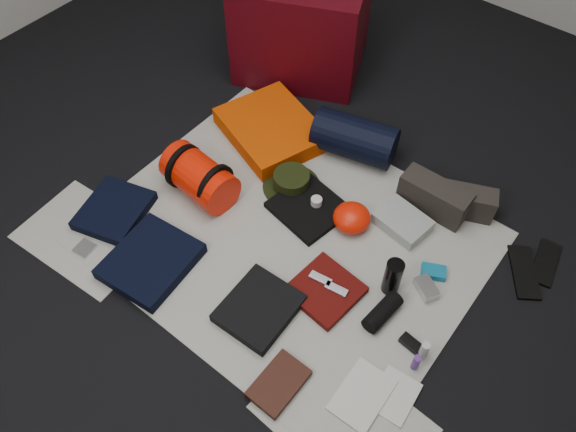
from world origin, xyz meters
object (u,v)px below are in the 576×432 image
Objects in this scene: sleeping_pad at (271,129)px; water_bottle at (393,277)px; navy_duffel at (355,138)px; paperback_book at (279,383)px; stuff_sack at (200,177)px; compact_camera at (426,288)px; red_cabinet at (302,22)px.

water_bottle is (0.95, -0.39, 0.05)m from sleeping_pad.
navy_duffel is 1.24m from paperback_book.
navy_duffel is at bearing 21.45° from sleeping_pad.
water_bottle is 0.62m from paperback_book.
sleeping_pad is 1.31m from paperback_book.
sleeping_pad is 1.25× the size of navy_duffel.
sleeping_pad is 0.43m from navy_duffel.
stuff_sack is 0.77m from navy_duffel.
navy_duffel is 0.83m from compact_camera.
sleeping_pad is at bearing -172.55° from navy_duffel.
stuff_sack is 1.11m from compact_camera.
red_cabinet is at bearing 101.59° from stuff_sack.
stuff_sack is at bearing -92.46° from sleeping_pad.
red_cabinet is 0.76m from navy_duffel.
red_cabinet is at bearing 177.27° from compact_camera.
water_bottle reaches higher than compact_camera.
red_cabinet reaches higher than compact_camera.
navy_duffel is at bearing 57.20° from stuff_sack.
compact_camera is at bearing -57.16° from red_cabinet.
red_cabinet is at bearing 133.54° from navy_duffel.
sleeping_pad is 2.23× the size of paperback_book.
compact_camera is at bearing 33.58° from water_bottle.
navy_duffel is 0.78m from water_bottle.
stuff_sack reaches higher than water_bottle.
water_bottle is (1.19, -0.95, -0.18)m from red_cabinet.
water_bottle is at bearing -62.30° from red_cabinet.
navy_duffel is at bearing 135.48° from water_bottle.
water_bottle is (0.97, 0.10, -0.01)m from stuff_sack.
navy_duffel reaches higher than stuff_sack.
red_cabinet reaches higher than paperback_book.
red_cabinet is 1.92× the size of stuff_sack.
red_cabinet is 1.53m from water_bottle.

